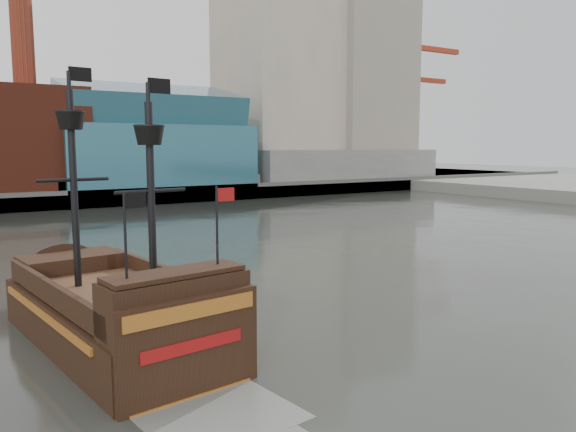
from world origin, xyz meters
TOP-DOWN VIEW (x-y plane):
  - ground at (0.00, 0.00)m, footprint 400.00×400.00m
  - promenade_far at (0.00, 92.00)m, footprint 220.00×60.00m
  - seawall at (0.00, 62.50)m, footprint 220.00×1.00m
  - skyline at (5.21, 84.56)m, footprint 149.00×45.00m
  - crane_a at (78.63, 82.00)m, footprint 22.50×4.00m
  - crane_b at (88.23, 92.00)m, footprint 19.10×4.00m
  - pirate_ship at (-14.27, 4.97)m, footprint 7.27×17.98m

SIDE VIEW (x-z plane):
  - ground at x=0.00m, z-range 0.00..0.00m
  - promenade_far at x=0.00m, z-range 0.00..2.00m
  - pirate_ship at x=-14.27m, z-range -5.36..7.73m
  - seawall at x=0.00m, z-range 0.00..2.60m
  - crane_b at x=88.23m, z-range 2.45..28.70m
  - crane_a at x=78.63m, z-range 2.99..35.24m
  - skyline at x=5.21m, z-range -6.45..55.55m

